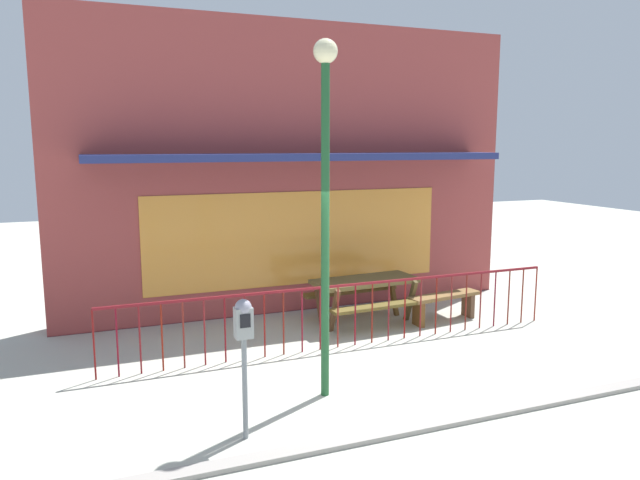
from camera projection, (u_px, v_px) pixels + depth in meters
ground at (407, 392)px, 7.42m from camera, size 40.00×40.00×0.00m
pub_storefront at (294, 170)px, 10.88m from camera, size 8.54×1.45×5.19m
patio_fence_front at (347, 304)px, 9.01m from camera, size 7.19×0.04×0.97m
picnic_table_left at (365, 288)px, 10.19m from camera, size 1.89×1.48×0.79m
patio_bench at (444, 301)px, 10.35m from camera, size 1.43×0.51×0.48m
parking_meter_near at (244, 332)px, 6.08m from camera, size 0.18×0.17×1.50m
street_lamp at (325, 172)px, 6.91m from camera, size 0.28×0.28×4.21m
curb_edge at (449, 424)px, 6.58m from camera, size 11.95×0.20×0.11m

